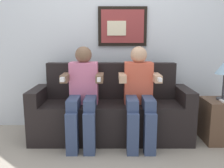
# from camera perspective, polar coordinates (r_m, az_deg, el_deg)

# --- Properties ---
(ground_plane) EXTENTS (5.56, 5.56, 0.00)m
(ground_plane) POSITION_cam_1_polar(r_m,az_deg,el_deg) (2.78, -0.01, -14.91)
(ground_plane) COLOR #9E9384
(back_wall_assembly) EXTENTS (4.27, 0.10, 2.60)m
(back_wall_assembly) POSITION_cam_1_polar(r_m,az_deg,el_deg) (3.27, 0.11, 12.45)
(back_wall_assembly) COLOR silver
(back_wall_assembly) RESTS_ON ground_plane
(couch) EXTENTS (1.87, 0.58, 0.90)m
(couch) POSITION_cam_1_polar(r_m,az_deg,el_deg) (2.97, 0.01, -6.73)
(couch) COLOR black
(couch) RESTS_ON ground_plane
(person_on_left) EXTENTS (0.46, 0.56, 1.11)m
(person_on_left) POSITION_cam_1_polar(r_m,az_deg,el_deg) (2.75, -6.59, -1.89)
(person_on_left) COLOR pink
(person_on_left) RESTS_ON ground_plane
(person_on_right) EXTENTS (0.46, 0.56, 1.11)m
(person_on_right) POSITION_cam_1_polar(r_m,az_deg,el_deg) (2.75, 6.61, -1.91)
(person_on_right) COLOR #D8593F
(person_on_right) RESTS_ON ground_plane
(side_table_right) EXTENTS (0.40, 0.40, 0.50)m
(side_table_right) POSITION_cam_1_polar(r_m,az_deg,el_deg) (3.16, 24.29, -7.82)
(side_table_right) COLOR brown
(side_table_right) RESTS_ON ground_plane
(spare_remote_on_table) EXTENTS (0.04, 0.13, 0.02)m
(spare_remote_on_table) POSITION_cam_1_polar(r_m,az_deg,el_deg) (2.98, 24.80, -3.72)
(spare_remote_on_table) COLOR white
(spare_remote_on_table) RESTS_ON side_table_right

